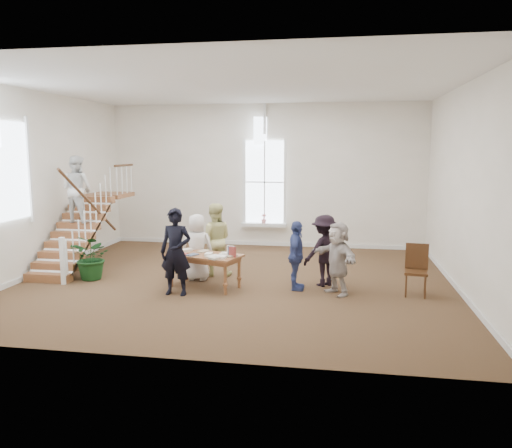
% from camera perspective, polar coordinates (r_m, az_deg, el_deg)
% --- Properties ---
extents(ground, '(10.00, 10.00, 0.00)m').
position_cam_1_polar(ground, '(11.88, -2.25, -6.51)').
color(ground, '#452E1B').
rests_on(ground, ground).
extents(room_shell, '(10.49, 10.00, 10.00)m').
position_cam_1_polar(room_shell, '(16.02, 0.95, -1.09)').
color(room_shell, silver).
rests_on(room_shell, ground).
extents(staircase, '(1.10, 4.10, 2.92)m').
position_cam_1_polar(staircase, '(13.80, -19.58, 1.96)').
color(staircase, brown).
rests_on(staircase, ground).
extents(library_table, '(1.79, 1.26, 0.82)m').
position_cam_1_polar(library_table, '(11.23, -5.80, -3.89)').
color(library_table, brown).
rests_on(library_table, ground).
extents(police_officer, '(0.70, 0.47, 1.86)m').
position_cam_1_polar(police_officer, '(10.72, -9.15, -3.16)').
color(police_officer, black).
rests_on(police_officer, ground).
extents(elderly_woman, '(0.79, 0.52, 1.58)m').
position_cam_1_polar(elderly_woman, '(11.88, -6.75, -2.64)').
color(elderly_woman, silver).
rests_on(elderly_woman, ground).
extents(person_yellow, '(0.98, 0.83, 1.79)m').
position_cam_1_polar(person_yellow, '(12.26, -4.76, -1.78)').
color(person_yellow, '#D8D287').
rests_on(person_yellow, ground).
extents(woman_cluster_a, '(0.38, 0.90, 1.54)m').
position_cam_1_polar(woman_cluster_a, '(11.02, 4.61, -3.62)').
color(woman_cluster_a, '#364483').
rests_on(woman_cluster_a, ground).
extents(woman_cluster_b, '(1.19, 1.13, 1.63)m').
position_cam_1_polar(woman_cluster_b, '(11.42, 7.82, -3.01)').
color(woman_cluster_b, black).
rests_on(woman_cluster_b, ground).
extents(woman_cluster_c, '(1.25, 1.45, 1.57)m').
position_cam_1_polar(woman_cluster_c, '(10.78, 9.30, -3.88)').
color(woman_cluster_c, '#BFB3AC').
rests_on(woman_cluster_c, ground).
extents(floor_plant, '(1.18, 1.09, 1.09)m').
position_cam_1_polar(floor_plant, '(12.50, -18.17, -3.61)').
color(floor_plant, '#123A15').
rests_on(floor_plant, ground).
extents(side_chair, '(0.54, 0.54, 1.09)m').
position_cam_1_polar(side_chair, '(11.18, 17.87, -4.63)').
color(side_chair, '#33210E').
rests_on(side_chair, ground).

